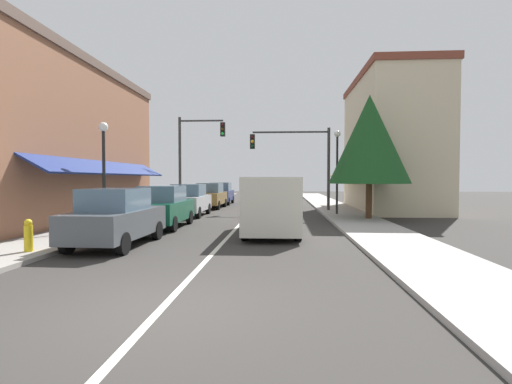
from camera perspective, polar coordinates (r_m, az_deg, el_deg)
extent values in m
plane|color=#33302D|center=(24.06, -0.70, -2.96)|extent=(80.00, 80.00, 0.00)
cube|color=gray|center=(25.10, -13.33, -2.67)|extent=(2.60, 56.00, 0.12)
cube|color=#A39E99|center=(24.25, 12.39, -2.83)|extent=(2.60, 56.00, 0.12)
cube|color=silver|center=(24.06, -0.70, -2.95)|extent=(0.14, 52.00, 0.01)
cube|color=#8E5B42|center=(21.09, -27.92, 5.94)|extent=(4.69, 14.00, 7.22)
cube|color=brown|center=(21.71, -28.08, 16.02)|extent=(4.89, 14.20, 0.40)
cube|color=slate|center=(19.94, -22.22, -0.09)|extent=(0.08, 10.64, 1.80)
cube|color=navy|center=(19.68, -20.67, 3.40)|extent=(1.27, 11.76, 0.73)
cube|color=slate|center=(17.50, -26.92, 12.07)|extent=(0.08, 1.10, 1.30)
cube|color=slate|center=(22.95, -18.92, 9.70)|extent=(0.08, 1.10, 1.30)
cube|color=beige|center=(26.93, 19.22, 6.30)|extent=(4.38, 10.00, 8.30)
cube|color=brown|center=(27.61, 19.33, 15.33)|extent=(4.58, 10.20, 0.40)
cube|color=slate|center=(26.37, 14.69, 0.45)|extent=(0.08, 7.60, 1.80)
cube|color=olive|center=(26.26, 13.40, 3.08)|extent=(1.27, 8.40, 0.73)
cube|color=slate|center=(24.52, 15.76, 11.07)|extent=(0.08, 1.10, 1.30)
cube|color=slate|center=(28.80, 13.93, 9.71)|extent=(0.08, 1.10, 1.30)
cube|color=#4C5156|center=(12.63, -19.84, -4.31)|extent=(1.80, 4.13, 0.80)
cube|color=slate|center=(12.48, -20.07, -1.03)|extent=(1.56, 2.03, 0.66)
cylinder|color=black|center=(14.22, -20.43, -5.25)|extent=(0.21, 0.62, 0.62)
cylinder|color=black|center=(13.62, -14.38, -5.50)|extent=(0.21, 0.62, 0.62)
cylinder|color=black|center=(11.86, -26.08, -6.75)|extent=(0.21, 0.62, 0.62)
cylinder|color=black|center=(11.13, -19.03, -7.21)|extent=(0.21, 0.62, 0.62)
cube|color=#0F4C33|center=(16.80, -13.48, -2.72)|extent=(1.75, 4.11, 0.80)
cube|color=slate|center=(16.66, -13.60, -0.24)|extent=(1.53, 2.01, 0.66)
cylinder|color=black|center=(18.36, -14.60, -3.59)|extent=(0.20, 0.62, 0.62)
cylinder|color=black|center=(17.93, -9.78, -3.68)|extent=(0.20, 0.62, 0.62)
cylinder|color=black|center=(15.82, -17.66, -4.50)|extent=(0.20, 0.62, 0.62)
cylinder|color=black|center=(15.32, -12.11, -4.66)|extent=(0.20, 0.62, 0.62)
cube|color=#B7BABF|center=(21.75, -9.79, -1.64)|extent=(1.72, 4.10, 0.80)
cube|color=slate|center=(21.62, -9.87, 0.28)|extent=(1.52, 2.00, 0.66)
cylinder|color=black|center=(23.28, -10.89, -2.40)|extent=(0.20, 0.62, 0.62)
cylinder|color=black|center=(22.92, -7.06, -2.44)|extent=(0.20, 0.62, 0.62)
cylinder|color=black|center=(20.68, -12.81, -2.95)|extent=(0.20, 0.62, 0.62)
cylinder|color=black|center=(20.28, -8.51, -3.02)|extent=(0.20, 0.62, 0.62)
cube|color=brown|center=(27.23, -6.73, -0.90)|extent=(1.80, 4.13, 0.80)
cube|color=slate|center=(27.11, -6.78, 0.63)|extent=(1.56, 2.03, 0.66)
cylinder|color=black|center=(28.74, -7.72, -1.56)|extent=(0.21, 0.62, 0.62)
cylinder|color=black|center=(28.44, -4.61, -1.58)|extent=(0.21, 0.62, 0.62)
cylinder|color=black|center=(26.12, -9.03, -1.91)|extent=(0.21, 0.62, 0.62)
cylinder|color=black|center=(25.78, -5.62, -1.95)|extent=(0.21, 0.62, 0.62)
cube|color=navy|center=(31.49, -5.20, -0.51)|extent=(1.77, 4.12, 0.80)
cube|color=slate|center=(31.36, -5.23, 0.81)|extent=(1.54, 2.02, 0.66)
cylinder|color=black|center=(32.96, -6.22, -1.10)|extent=(0.21, 0.62, 0.62)
cylinder|color=black|center=(32.74, -3.48, -1.11)|extent=(0.21, 0.62, 0.62)
cylinder|color=black|center=(30.30, -7.05, -1.37)|extent=(0.21, 0.62, 0.62)
cylinder|color=black|center=(30.06, -4.08, -1.39)|extent=(0.21, 0.62, 0.62)
cube|color=beige|center=(14.42, 2.38, -1.61)|extent=(2.02, 5.02, 1.90)
cube|color=slate|center=(16.80, 2.50, 0.36)|extent=(1.73, 0.29, 0.84)
cube|color=black|center=(17.05, 2.50, -3.37)|extent=(1.86, 0.22, 0.24)
cylinder|color=black|center=(16.07, -0.70, -4.13)|extent=(0.25, 0.72, 0.72)
cylinder|color=black|center=(16.05, 5.62, -4.14)|extent=(0.25, 0.72, 0.72)
cylinder|color=black|center=(13.00, -1.63, -5.57)|extent=(0.25, 0.72, 0.72)
cylinder|color=black|center=(12.97, 6.19, -5.60)|extent=(0.25, 0.72, 0.72)
cylinder|color=#333333|center=(24.50, 10.66, 3.22)|extent=(0.18, 0.18, 5.24)
cylinder|color=#333333|center=(24.50, 5.11, 8.80)|extent=(4.75, 0.12, 0.12)
cube|color=black|center=(24.33, -0.53, 7.44)|extent=(0.30, 0.24, 0.90)
sphere|color=#420F0F|center=(24.22, -0.55, 8.13)|extent=(0.20, 0.20, 0.20)
sphere|color=yellow|center=(24.20, -0.55, 7.47)|extent=(0.20, 0.20, 0.20)
sphere|color=#0C3316|center=(24.17, -0.55, 6.81)|extent=(0.20, 0.20, 0.20)
cylinder|color=#333333|center=(25.93, -11.16, 4.11)|extent=(0.18, 0.18, 6.10)
cylinder|color=#333333|center=(25.85, -8.07, 10.37)|extent=(2.88, 0.12, 0.12)
cube|color=black|center=(25.34, -4.92, 9.18)|extent=(0.30, 0.24, 0.90)
sphere|color=#420F0F|center=(25.25, -4.97, 9.85)|extent=(0.20, 0.20, 0.20)
sphere|color=#3D2D0C|center=(25.21, -4.97, 9.22)|extent=(0.20, 0.20, 0.20)
sphere|color=green|center=(25.18, -4.97, 8.59)|extent=(0.20, 0.20, 0.20)
cylinder|color=black|center=(16.05, -21.51, 1.39)|extent=(0.12, 0.12, 3.89)
sphere|color=white|center=(16.17, -21.61, 8.94)|extent=(0.36, 0.36, 0.36)
cylinder|color=black|center=(21.79, 11.87, 2.23)|extent=(0.12, 0.12, 4.37)
sphere|color=white|center=(21.93, 11.91, 8.42)|extent=(0.36, 0.36, 0.36)
cylinder|color=#4C331E|center=(19.79, 16.32, -0.58)|extent=(0.30, 0.30, 2.43)
cone|color=#19471E|center=(19.86, 16.39, 7.49)|extent=(3.95, 3.95, 4.34)
cylinder|color=gold|center=(12.05, -30.54, -5.91)|extent=(0.22, 0.22, 0.70)
sphere|color=gold|center=(12.00, -30.57, -3.93)|extent=(0.20, 0.20, 0.20)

